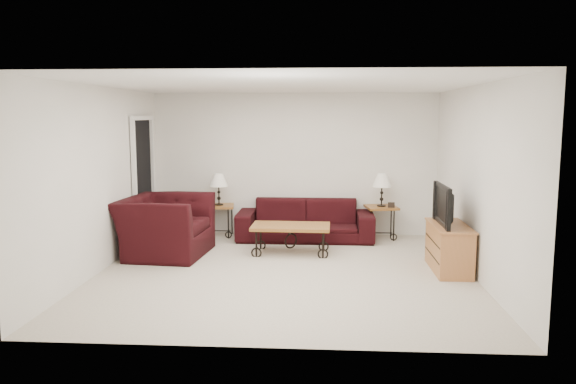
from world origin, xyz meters
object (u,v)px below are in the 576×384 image
Objects in this scene: backpack at (357,230)px; lamp_right at (382,190)px; side_table_left at (219,221)px; coffee_table at (291,239)px; lamp_left at (219,189)px; tv_stand at (449,248)px; sofa at (305,220)px; side_table_right at (381,222)px; television at (449,205)px; armchair at (165,226)px.

lamp_right is at bearing 36.72° from backpack.
coffee_table is at bearing -41.47° from side_table_left.
lamp_right is (2.82, -0.00, 0.01)m from lamp_left.
tv_stand is 2.04m from backpack.
sofa is at bearing -172.15° from lamp_right.
side_table_right is 1.00× the size of lamp_right.
side_table_right is at bearing 36.72° from backpack.
television reaches higher than tv_stand.
armchair is 4.16m from television.
side_table_left is 0.40× the size of armchair.
coffee_table is at bearing -78.95° from armchair.
television is (0.69, -1.99, 0.07)m from lamp_right.
tv_stand is at bearing 90.00° from television.
coffee_table is 1.92m from armchair.
coffee_table is (1.33, -1.18, -0.61)m from lamp_left.
lamp_left is 1.54m from armchair.
side_table_left is 0.98× the size of side_table_right.
side_table_left is at bearing 174.06° from backpack.
lamp_right is at bearing -160.75° from television.
side_table_right reaches higher than coffee_table.
lamp_right is 2.18m from tv_stand.
armchair reaches higher than coffee_table.
tv_stand is at bearing -54.26° from backpack.
coffee_table is at bearing -139.26° from backpack.
side_table_left is 0.46× the size of coffee_table.
armchair is (-0.57, -1.38, -0.38)m from lamp_left.
television reaches higher than armchair.
lamp_left is 0.40× the size of armchair.
lamp_left reaches higher than coffee_table.
television is (3.52, -1.99, 0.08)m from lamp_left.
lamp_right reaches higher than side_table_left.
television is at bearing -54.73° from backpack.
lamp_right is 1.42× the size of backpack.
lamp_left is 2.49m from backpack.
lamp_left is at bearing 150.67° from tv_stand.
side_table_right reaches higher than side_table_left.
armchair is at bearing -98.49° from television.
side_table_right is 1.02× the size of lamp_left.
armchair is at bearing -158.70° from backpack.
side_table_left is 4.09m from television.
side_table_right is at bearing -0.00° from side_table_left.
lamp_left is at bearing 138.53° from coffee_table.
side_table_right is 0.56m from lamp_right.
television reaches higher than side_table_left.
lamp_left is at bearing 180.00° from side_table_right.
armchair is (-3.39, -1.38, -0.40)m from lamp_right.
coffee_table is at bearing -141.78° from side_table_right.
side_table_left is 1.50m from armchair.
side_table_right is at bearing 38.22° from coffee_table.
sofa is 4.11× the size of lamp_right.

